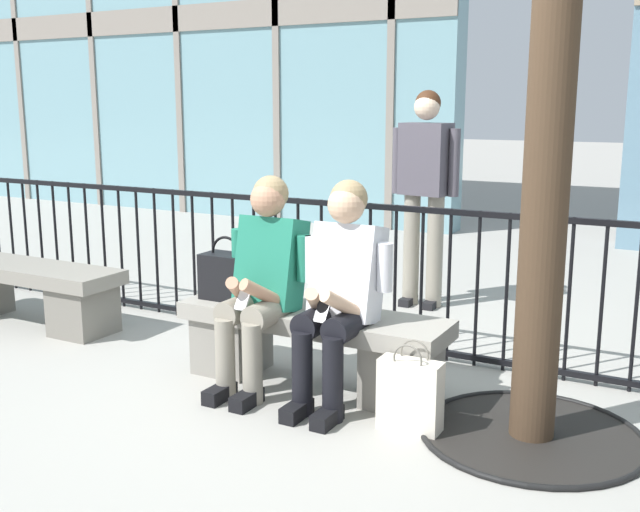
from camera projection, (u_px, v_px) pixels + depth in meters
ground_plane at (312, 385)px, 4.35m from camera, size 60.00×60.00×0.00m
stone_bench at (312, 341)px, 4.30m from camera, size 1.60×0.44×0.45m
seated_person_with_phone at (262, 276)px, 4.23m from camera, size 0.52×0.66×1.21m
seated_person_companion at (340, 286)px, 4.00m from camera, size 0.52×0.66×1.21m
handbag_on_bench at (227, 275)px, 4.50m from camera, size 0.30×0.19×0.38m
shopping_bag at (410, 395)px, 3.71m from camera, size 0.32×0.13×0.46m
bystander_at_railing at (425, 182)px, 5.89m from camera, size 0.55×0.29×1.71m
plaza_railing at (370, 276)px, 4.93m from camera, size 8.73×0.04×0.98m
stone_bench_far at (27, 288)px, 5.53m from camera, size 1.60×0.44×0.45m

